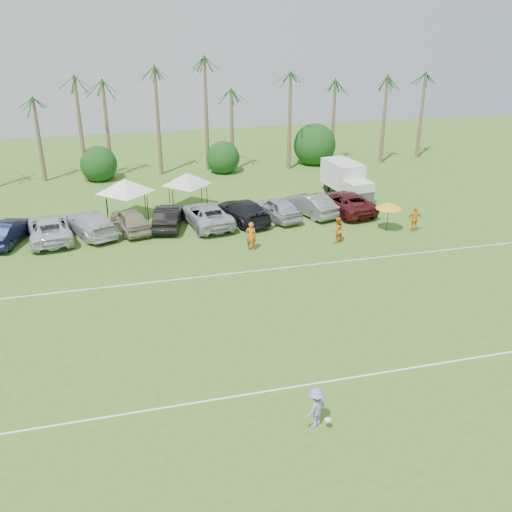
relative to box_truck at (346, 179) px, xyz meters
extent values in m
plane|color=#3E6A1F|center=(-14.77, -26.99, -1.57)|extent=(120.00, 120.00, 0.00)
cube|color=white|center=(-14.77, -24.99, -1.57)|extent=(80.00, 0.10, 0.01)
cube|color=white|center=(-14.77, -12.99, -1.57)|extent=(80.00, 0.10, 0.01)
cone|color=brown|center=(-26.77, 11.01, 3.43)|extent=(0.44, 0.44, 10.00)
cone|color=brown|center=(-22.77, 11.01, 3.93)|extent=(0.44, 0.44, 11.00)
cone|color=brown|center=(-18.77, 11.01, 2.43)|extent=(0.44, 0.44, 8.00)
cone|color=brown|center=(-14.77, 11.01, 2.93)|extent=(0.44, 0.44, 9.00)
cone|color=brown|center=(-10.77, 11.01, 3.43)|extent=(0.44, 0.44, 10.00)
cone|color=brown|center=(-6.77, 11.01, 3.93)|extent=(0.44, 0.44, 11.00)
cone|color=brown|center=(-1.77, 11.01, 2.43)|extent=(0.44, 0.44, 8.00)
cone|color=brown|center=(3.23, 11.01, 2.93)|extent=(0.44, 0.44, 9.00)
cone|color=brown|center=(8.23, 11.01, 3.43)|extent=(0.44, 0.44, 10.00)
cone|color=brown|center=(12.23, 11.01, 3.93)|extent=(0.44, 0.44, 11.00)
cylinder|color=brown|center=(-20.77, 12.01, -0.87)|extent=(0.30, 0.30, 1.40)
sphere|color=#103912|center=(-20.77, 12.01, 0.23)|extent=(4.00, 4.00, 4.00)
cylinder|color=brown|center=(-8.77, 12.01, -0.87)|extent=(0.30, 0.30, 1.40)
sphere|color=#103912|center=(-8.77, 12.01, 0.23)|extent=(4.00, 4.00, 4.00)
cylinder|color=brown|center=(1.23, 12.01, -0.87)|extent=(0.30, 0.30, 1.40)
sphere|color=#103912|center=(1.23, 12.01, 0.23)|extent=(4.00, 4.00, 4.00)
imported|color=#E25B19|center=(-10.95, -9.61, -0.57)|extent=(0.85, 0.71, 2.01)
imported|color=orange|center=(-4.77, -9.80, -0.64)|extent=(1.09, 0.96, 1.86)
imported|color=orange|center=(1.55, -9.24, -0.63)|extent=(1.18, 0.71, 1.88)
cube|color=silver|center=(-0.09, 0.71, 0.25)|extent=(2.71, 4.34, 2.23)
cube|color=silver|center=(0.26, -2.12, -0.64)|extent=(2.23, 1.84, 1.87)
cube|color=black|center=(0.34, -2.78, -0.90)|extent=(2.07, 0.52, 0.89)
cube|color=#E5590C|center=(1.03, 0.85, -0.15)|extent=(0.19, 1.42, 0.80)
cylinder|color=black|center=(-0.64, -2.05, -1.17)|extent=(0.36, 0.83, 0.80)
cylinder|color=black|center=(1.12, -1.83, -1.17)|extent=(0.36, 0.83, 0.80)
cylinder|color=black|center=(-1.10, 1.66, -1.17)|extent=(0.36, 0.83, 0.80)
cylinder|color=black|center=(0.66, 1.88, -1.17)|extent=(0.36, 0.83, 0.80)
cylinder|color=black|center=(-20.27, -2.52, -0.51)|extent=(0.06, 0.06, 2.13)
cylinder|color=black|center=(-17.28, -2.52, -0.51)|extent=(0.06, 0.06, 2.13)
cylinder|color=black|center=(-20.27, 0.47, -0.51)|extent=(0.06, 0.06, 2.13)
cylinder|color=black|center=(-17.28, 0.47, -0.51)|extent=(0.06, 0.06, 2.13)
pyramid|color=white|center=(-18.77, -1.02, 1.62)|extent=(4.60, 4.60, 1.06)
cylinder|color=black|center=(-15.16, -0.91, -0.59)|extent=(0.06, 0.06, 1.96)
cylinder|color=black|center=(-12.42, -0.91, -0.59)|extent=(0.06, 0.06, 1.96)
cylinder|color=black|center=(-15.16, 1.83, -0.59)|extent=(0.06, 0.06, 1.96)
cylinder|color=black|center=(-12.42, 1.83, -0.59)|extent=(0.06, 0.06, 1.96)
pyramid|color=silver|center=(-13.79, 0.46, 1.37)|extent=(4.23, 4.23, 0.98)
cylinder|color=black|center=(-0.34, -8.65, -0.58)|extent=(0.05, 0.05, 1.98)
cone|color=#FFAD1A|center=(-0.34, -8.65, 0.41)|extent=(1.98, 1.98, 0.45)
imported|color=#8B81B8|center=(-12.84, -27.57, -0.71)|extent=(1.29, 1.12, 1.73)
cylinder|color=white|center=(-12.47, -27.93, -1.09)|extent=(0.27, 0.27, 0.03)
imported|color=black|center=(-27.15, -4.07, -0.72)|extent=(3.13, 5.47, 1.70)
imported|color=silver|center=(-24.33, -4.18, -0.72)|extent=(3.64, 6.46, 1.70)
imported|color=silver|center=(-21.50, -3.85, -0.72)|extent=(4.43, 6.34, 1.70)
imported|color=gray|center=(-18.68, -3.86, -0.72)|extent=(3.13, 5.33, 1.70)
imported|color=black|center=(-15.86, -3.78, -0.72)|extent=(2.95, 5.45, 1.70)
imported|color=#A8ACB3|center=(-13.03, -4.10, -0.72)|extent=(3.70, 6.48, 1.70)
imported|color=black|center=(-10.21, -3.93, -0.72)|extent=(3.89, 6.30, 1.70)
imported|color=#A6A7B2|center=(-7.38, -4.01, -0.72)|extent=(3.08, 5.32, 1.70)
imported|color=slate|center=(-4.56, -3.73, -0.72)|extent=(3.18, 5.47, 1.70)
imported|color=#4F1315|center=(-1.74, -3.95, -0.72)|extent=(3.79, 6.51, 1.70)
camera|label=1|loc=(-19.63, -44.41, 13.62)|focal=40.00mm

